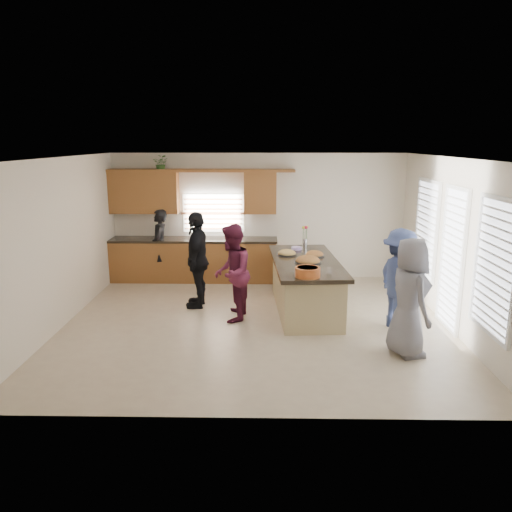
{
  "coord_description": "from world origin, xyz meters",
  "views": [
    {
      "loc": [
        0.16,
        -8.09,
        3.07
      ],
      "look_at": [
        0.01,
        0.16,
        1.15
      ],
      "focal_mm": 35.0,
      "sensor_mm": 36.0,
      "label": 1
    }
  ],
  "objects_px": {
    "woman_left_front": "(198,260)",
    "woman_right_front": "(409,297)",
    "woman_right_back": "(400,280)",
    "salad_bowl": "(308,272)",
    "island": "(305,286)",
    "woman_left_back": "(160,246)",
    "woman_left_mid": "(232,273)"
  },
  "relations": [
    {
      "from": "woman_left_back",
      "to": "woman_left_front",
      "type": "xyz_separation_m",
      "value": [
        1.06,
        -1.69,
        0.1
      ]
    },
    {
      "from": "woman_left_front",
      "to": "woman_right_back",
      "type": "xyz_separation_m",
      "value": [
        3.47,
        -1.09,
        -0.06
      ]
    },
    {
      "from": "woman_right_back",
      "to": "woman_right_front",
      "type": "height_order",
      "value": "woman_right_front"
    },
    {
      "from": "island",
      "to": "woman_left_mid",
      "type": "height_order",
      "value": "woman_left_mid"
    },
    {
      "from": "woman_left_back",
      "to": "woman_right_back",
      "type": "relative_size",
      "value": 0.95
    },
    {
      "from": "island",
      "to": "woman_right_front",
      "type": "distance_m",
      "value": 2.39
    },
    {
      "from": "woman_left_front",
      "to": "woman_right_front",
      "type": "xyz_separation_m",
      "value": [
        3.33,
        -2.12,
        -0.03
      ]
    },
    {
      "from": "woman_right_front",
      "to": "island",
      "type": "bearing_deg",
      "value": 22.38
    },
    {
      "from": "salad_bowl",
      "to": "woman_left_back",
      "type": "distance_m",
      "value": 4.26
    },
    {
      "from": "woman_left_front",
      "to": "woman_right_front",
      "type": "distance_m",
      "value": 3.95
    },
    {
      "from": "island",
      "to": "woman_left_mid",
      "type": "relative_size",
      "value": 1.64
    },
    {
      "from": "woman_left_mid",
      "to": "woman_left_front",
      "type": "xyz_separation_m",
      "value": [
        -0.69,
        0.72,
        0.06
      ]
    },
    {
      "from": "salad_bowl",
      "to": "island",
      "type": "bearing_deg",
      "value": 86.9
    },
    {
      "from": "woman_right_back",
      "to": "woman_right_front",
      "type": "xyz_separation_m",
      "value": [
        -0.14,
        -1.03,
        0.03
      ]
    },
    {
      "from": "woman_left_back",
      "to": "salad_bowl",
      "type": "bearing_deg",
      "value": 38.18
    },
    {
      "from": "salad_bowl",
      "to": "woman_right_back",
      "type": "height_order",
      "value": "woman_right_back"
    },
    {
      "from": "island",
      "to": "woman_left_front",
      "type": "height_order",
      "value": "woman_left_front"
    },
    {
      "from": "woman_left_back",
      "to": "woman_left_mid",
      "type": "bearing_deg",
      "value": 29.3
    },
    {
      "from": "island",
      "to": "woman_left_back",
      "type": "height_order",
      "value": "woman_left_back"
    },
    {
      "from": "woman_right_back",
      "to": "woman_right_front",
      "type": "distance_m",
      "value": 1.04
    },
    {
      "from": "woman_left_front",
      "to": "woman_left_back",
      "type": "bearing_deg",
      "value": -146.35
    },
    {
      "from": "salad_bowl",
      "to": "woman_left_mid",
      "type": "distance_m",
      "value": 1.4
    },
    {
      "from": "woman_left_back",
      "to": "woman_right_front",
      "type": "height_order",
      "value": "woman_right_front"
    },
    {
      "from": "island",
      "to": "woman_right_back",
      "type": "bearing_deg",
      "value": -34.99
    },
    {
      "from": "woman_left_front",
      "to": "woman_right_back",
      "type": "bearing_deg",
      "value": 74.17
    },
    {
      "from": "woman_right_front",
      "to": "woman_right_back",
      "type": "bearing_deg",
      "value": -19.81
    },
    {
      "from": "island",
      "to": "woman_left_mid",
      "type": "bearing_deg",
      "value": -161.55
    },
    {
      "from": "island",
      "to": "salad_bowl",
      "type": "xyz_separation_m",
      "value": [
        -0.06,
        -1.14,
        0.58
      ]
    },
    {
      "from": "salad_bowl",
      "to": "woman_left_mid",
      "type": "xyz_separation_m",
      "value": [
        -1.25,
        0.61,
        -0.19
      ]
    },
    {
      "from": "woman_left_mid",
      "to": "woman_right_front",
      "type": "distance_m",
      "value": 2.99
    },
    {
      "from": "woman_right_back",
      "to": "woman_right_front",
      "type": "bearing_deg",
      "value": 159.33
    },
    {
      "from": "woman_left_back",
      "to": "woman_right_front",
      "type": "relative_size",
      "value": 0.92
    }
  ]
}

